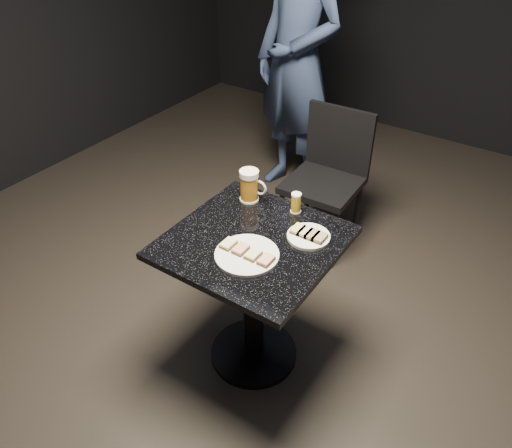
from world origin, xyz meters
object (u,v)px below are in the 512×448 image
(patron, at_px, (298,63))
(table, at_px, (254,281))
(plate_small, at_px, (308,237))
(beer_mug, at_px, (250,186))
(plate_large, at_px, (247,255))
(beer_tumbler, at_px, (296,203))
(chair, at_px, (328,172))

(patron, bearing_deg, table, -48.33)
(plate_small, xyz_separation_m, beer_mug, (-0.38, 0.10, 0.07))
(plate_large, bearing_deg, beer_tumbler, 89.52)
(plate_small, relative_size, beer_mug, 1.18)
(plate_large, xyz_separation_m, table, (-0.04, 0.11, -0.25))
(plate_small, distance_m, patron, 1.64)
(plate_small, relative_size, beer_tumbler, 1.91)
(patron, bearing_deg, beer_tumbler, -42.11)
(patron, xyz_separation_m, beer_mug, (0.48, -1.27, -0.14))
(beer_tumbler, bearing_deg, patron, 120.14)
(table, xyz_separation_m, beer_tumbler, (0.04, 0.28, 0.29))
(beer_tumbler, xyz_separation_m, chair, (-0.22, 0.80, -0.30))
(patron, xyz_separation_m, table, (0.67, -1.52, -0.46))
(table, height_order, chair, chair)
(table, bearing_deg, plate_small, 36.78)
(patron, height_order, chair, patron)
(plate_large, bearing_deg, chair, 100.23)
(plate_small, bearing_deg, patron, 122.12)
(beer_mug, bearing_deg, plate_large, -57.14)
(patron, distance_m, table, 1.72)
(table, distance_m, beer_mug, 0.45)
(beer_tumbler, bearing_deg, chair, 105.22)
(plate_small, bearing_deg, beer_mug, 164.58)
(table, relative_size, beer_mug, 4.75)
(beer_mug, xyz_separation_m, beer_tumbler, (0.23, 0.04, -0.03))
(plate_small, height_order, beer_mug, beer_mug)
(table, bearing_deg, beer_tumbler, 81.12)
(chair, bearing_deg, plate_small, -68.85)
(chair, bearing_deg, beer_tumbler, -74.78)
(plate_large, distance_m, patron, 1.79)
(plate_large, xyz_separation_m, chair, (-0.21, 1.19, -0.26))
(beer_mug, height_order, chair, beer_mug)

